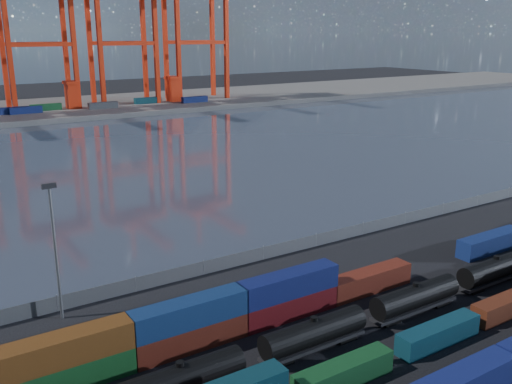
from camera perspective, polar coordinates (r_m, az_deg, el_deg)
ground at (r=66.52m, az=14.62°, el=-14.38°), size 700.00×700.00×0.00m
harbor_water at (r=152.91m, az=-15.44°, el=2.87°), size 700.00×700.00×0.00m
far_quay at (r=253.63m, az=-22.83°, el=7.42°), size 700.00×70.00×2.00m
container_row_mid at (r=72.45m, az=22.08°, el=-10.88°), size 140.14×2.26×4.81m
container_row_north at (r=65.19m, az=-2.06°, el=-12.30°), size 142.38×2.65×5.64m
tanker_string at (r=62.43m, az=5.78°, el=-13.93°), size 105.98×2.79×3.99m
waterfront_fence at (r=85.20m, az=0.73°, el=-6.14°), size 160.12×0.12×2.20m
yard_light_mast at (r=69.39m, az=-19.47°, el=-5.00°), size 1.60×0.40×16.60m
straddle_carriers at (r=242.63m, az=-23.14°, el=8.69°), size 140.00×7.00×11.10m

